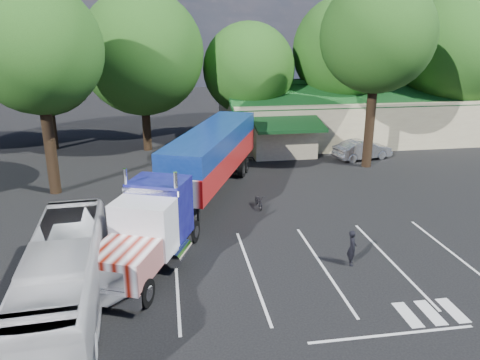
{
  "coord_description": "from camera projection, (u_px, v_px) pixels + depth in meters",
  "views": [
    {
      "loc": [
        -3.3,
        -23.61,
        10.04
      ],
      "look_at": [
        0.56,
        0.66,
        2.0
      ],
      "focal_mm": 35.0,
      "sensor_mm": 36.0,
      "label": 1
    }
  ],
  "objects": [
    {
      "name": "tree_row_f",
      "position": [
        455.0,
        53.0,
        42.55
      ],
      "size": [
        10.4,
        10.4,
        13.0
      ],
      "color": "black",
      "rests_on": "ground"
    },
    {
      "name": "woman",
      "position": [
        352.0,
        248.0,
        20.56
      ],
      "size": [
        0.53,
        0.67,
        1.63
      ],
      "primitive_type": "imported",
      "rotation": [
        0.0,
        0.0,
        1.31
      ],
      "color": "black",
      "rests_on": "ground"
    },
    {
      "name": "tree_near_left",
      "position": [
        37.0,
        50.0,
        27.1
      ],
      "size": [
        7.6,
        7.6,
        12.65
      ],
      "color": "black",
      "rests_on": "ground"
    },
    {
      "name": "silver_sedan",
      "position": [
        362.0,
        150.0,
        37.18
      ],
      "size": [
        4.96,
        2.67,
        1.55
      ],
      "primitive_type": "imported",
      "rotation": [
        0.0,
        0.0,
        1.8
      ],
      "color": "#A4A7AC",
      "rests_on": "ground"
    },
    {
      "name": "tree_row_d",
      "position": [
        249.0,
        69.0,
        40.75
      ],
      "size": [
        8.0,
        8.0,
        10.6
      ],
      "color": "black",
      "rests_on": "ground"
    },
    {
      "name": "tree_near_right",
      "position": [
        377.0,
        36.0,
        32.52
      ],
      "size": [
        8.0,
        8.0,
        13.5
      ],
      "color": "black",
      "rests_on": "ground"
    },
    {
      "name": "semi_truck",
      "position": [
        200.0,
        167.0,
        26.7
      ],
      "size": [
        9.97,
        19.89,
        4.28
      ],
      "rotation": [
        0.0,
        0.0,
        -0.38
      ],
      "color": "black",
      "rests_on": "ground"
    },
    {
      "name": "tree_row_b",
      "position": [
        44.0,
        64.0,
        38.32
      ],
      "size": [
        8.4,
        8.4,
        11.35
      ],
      "color": "black",
      "rests_on": "ground"
    },
    {
      "name": "bicycle",
      "position": [
        259.0,
        201.0,
        27.28
      ],
      "size": [
        0.61,
        1.54,
        0.8
      ],
      "primitive_type": "imported",
      "rotation": [
        0.0,
        0.0,
        0.05
      ],
      "color": "black",
      "rests_on": "ground"
    },
    {
      "name": "tree_row_c",
      "position": [
        142.0,
        53.0,
        37.73
      ],
      "size": [
        10.0,
        10.0,
        13.05
      ],
      "color": "black",
      "rests_on": "ground"
    },
    {
      "name": "tour_bus",
      "position": [
        64.0,
        279.0,
        16.74
      ],
      "size": [
        3.12,
        10.57,
        2.91
      ],
      "primitive_type": "imported",
      "rotation": [
        0.0,
        0.0,
        0.07
      ],
      "color": "silver",
      "rests_on": "ground"
    },
    {
      "name": "tree_row_e",
      "position": [
        346.0,
        50.0,
        42.09
      ],
      "size": [
        9.6,
        9.6,
        12.9
      ],
      "color": "black",
      "rests_on": "ground"
    },
    {
      "name": "event_hall",
      "position": [
        350.0,
        115.0,
        43.85
      ],
      "size": [
        24.2,
        14.12,
        5.55
      ],
      "color": "#C1B890",
      "rests_on": "ground"
    },
    {
      "name": "ground",
      "position": [
        232.0,
        219.0,
        25.77
      ],
      "size": [
        120.0,
        120.0,
        0.0
      ],
      "primitive_type": "plane",
      "color": "black",
      "rests_on": "ground"
    }
  ]
}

